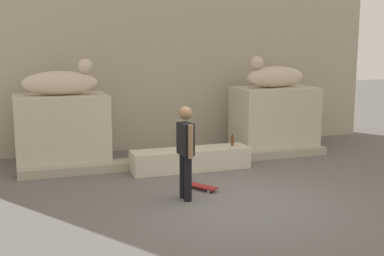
{
  "coord_description": "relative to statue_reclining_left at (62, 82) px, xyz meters",
  "views": [
    {
      "loc": [
        -3.56,
        -8.18,
        2.9
      ],
      "look_at": [
        -0.3,
        1.34,
        1.1
      ],
      "focal_mm": 49.31,
      "sensor_mm": 36.0,
      "label": 1
    }
  ],
  "objects": [
    {
      "name": "stair_step",
      "position": [
        2.55,
        -0.62,
        -1.79
      ],
      "size": [
        7.14,
        0.5,
        0.19
      ],
      "primitive_type": "cube",
      "color": "#A9A08F",
      "rests_on": "ground_plane"
    },
    {
      "name": "facade_wall",
      "position": [
        2.55,
        1.55,
        1.55
      ],
      "size": [
        11.7,
        0.6,
        6.87
      ],
      "primitive_type": "cube",
      "color": "#B6AA94",
      "rests_on": "ground_plane"
    },
    {
      "name": "bottle_brown",
      "position": [
        3.52,
        -1.12,
        -1.3
      ],
      "size": [
        0.06,
        0.06,
        0.29
      ],
      "color": "#593314",
      "rests_on": "ledge_block"
    },
    {
      "name": "skater",
      "position": [
        1.8,
        -3.06,
        -0.96
      ],
      "size": [
        0.23,
        0.54,
        1.67
      ],
      "rotation": [
        0.0,
        0.0,
        4.79
      ],
      "color": "black",
      "rests_on": "ground_plane"
    },
    {
      "name": "bottle_clear",
      "position": [
        2.65,
        -1.03,
        -1.31
      ],
      "size": [
        0.06,
        0.06,
        0.27
      ],
      "color": "silver",
      "rests_on": "ledge_block"
    },
    {
      "name": "skateboard",
      "position": [
        2.23,
        -2.53,
        -1.82
      ],
      "size": [
        0.59,
        0.79,
        0.08
      ],
      "rotation": [
        0.0,
        0.0,
        5.26
      ],
      "color": "maroon",
      "rests_on": "ground_plane"
    },
    {
      "name": "pedestal_left",
      "position": [
        -0.04,
        0.0,
        -1.08
      ],
      "size": [
        1.97,
        1.21,
        1.6
      ],
      "primitive_type": "cube",
      "color": "beige",
      "rests_on": "ground_plane"
    },
    {
      "name": "pedestal_right",
      "position": [
        5.14,
        0.0,
        -1.08
      ],
      "size": [
        1.97,
        1.21,
        1.6
      ],
      "primitive_type": "cube",
      "color": "beige",
      "rests_on": "ground_plane"
    },
    {
      "name": "statue_reclining_left",
      "position": [
        0.0,
        0.0,
        0.0
      ],
      "size": [
        1.66,
        0.75,
        0.78
      ],
      "rotation": [
        0.0,
        0.0,
        -0.12
      ],
      "color": "beige",
      "rests_on": "pedestal_left"
    },
    {
      "name": "ground_plane",
      "position": [
        2.55,
        -3.43,
        -1.88
      ],
      "size": [
        40.0,
        40.0,
        0.0
      ],
      "primitive_type": "plane",
      "color": "#605E5B"
    },
    {
      "name": "ledge_block",
      "position": [
        2.55,
        -1.12,
        -1.65
      ],
      "size": [
        2.58,
        0.63,
        0.46
      ],
      "primitive_type": "cube",
      "color": "beige",
      "rests_on": "ground_plane"
    },
    {
      "name": "statue_reclining_right",
      "position": [
        5.1,
        -0.0,
        0.0
      ],
      "size": [
        1.66,
        0.75,
        0.78
      ],
      "rotation": [
        0.0,
        0.0,
        3.26
      ],
      "color": "beige",
      "rests_on": "pedestal_right"
    }
  ]
}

